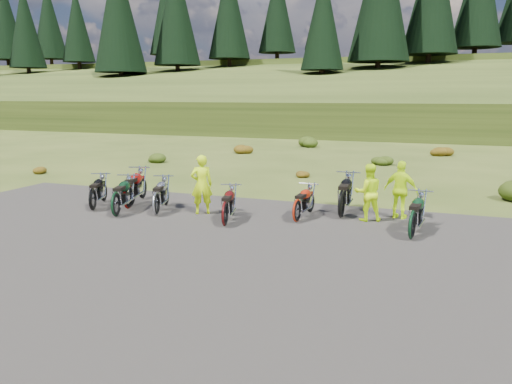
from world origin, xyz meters
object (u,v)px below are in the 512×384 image
at_px(motorcycle_0, 93,211).
at_px(motorcycle_7, 411,240).
at_px(person_middle, 202,185).
at_px(motorcycle_3, 157,216).

relative_size(motorcycle_0, motorcycle_7, 0.96).
bearing_deg(person_middle, motorcycle_3, -1.72).
distance_m(motorcycle_0, person_middle, 3.64).
bearing_deg(person_middle, motorcycle_7, 143.02).
xyz_separation_m(motorcycle_0, motorcycle_7, (9.63, 0.19, 0.00)).
height_order(motorcycle_0, motorcycle_3, motorcycle_3).
relative_size(motorcycle_0, motorcycle_3, 0.98).
bearing_deg(motorcycle_0, motorcycle_7, -111.47).
height_order(motorcycle_7, person_middle, person_middle).
distance_m(motorcycle_0, motorcycle_3, 2.22).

